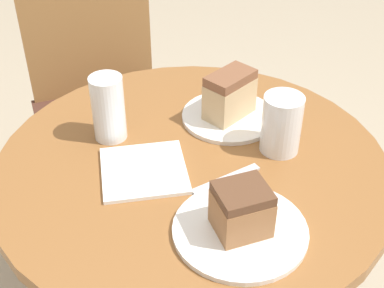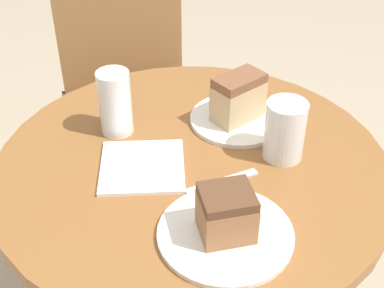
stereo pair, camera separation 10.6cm
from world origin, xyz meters
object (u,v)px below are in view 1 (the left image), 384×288
Objects in this scene: chair at (103,106)px; glass_lemonade at (109,112)px; glass_water at (281,126)px; plate_far at (229,116)px; cake_slice_near at (240,210)px; cake_slice_far at (230,95)px; plate_near at (238,231)px.

glass_lemonade is (-0.11, -0.59, 0.36)m from chair.
chair is 6.05× the size of glass_lemonade.
plate_far is at bearing 108.30° from glass_water.
glass_lemonade reaches higher than plate_far.
plate_far is 1.47× the size of glass_lemonade.
glass_water is (0.31, -0.18, -0.00)m from glass_lemonade.
plate_far is 2.32× the size of cake_slice_near.
chair is at bearing 91.24° from cake_slice_near.
cake_slice_near is 0.26m from glass_water.
chair is 4.11× the size of plate_far.
chair is 6.74× the size of cake_slice_far.
cake_slice_far reaches higher than cake_slice_near.
cake_slice_far is at bearing -7.09° from glass_lemonade.
plate_near is 2.58× the size of cake_slice_near.
glass_lemonade is (-0.26, 0.03, 0.00)m from cake_slice_far.
glass_water is (0.18, 0.18, 0.00)m from cake_slice_near.
cake_slice_far is at bearing 108.30° from glass_water.
plate_near is at bearing -134.98° from glass_water.
chair is at bearing 79.84° from glass_lemonade.
chair is 0.71m from plate_far.
glass_water is at bearing -29.50° from glass_lemonade.
cake_slice_near is at bearing -90.00° from plate_near.
glass_water is at bearing 45.02° from plate_near.
plate_near is 0.05m from cake_slice_near.
chair reaches higher than cake_slice_near.
chair is 9.54× the size of cake_slice_near.
cake_slice_far is at bearing 0.00° from plate_far.
plate_far is 0.16m from glass_water.
chair is 1.01m from cake_slice_near.
plate_near is 1.11× the size of plate_far.
glass_water is at bearing -71.70° from cake_slice_far.
glass_lemonade is (-0.13, 0.36, 0.06)m from plate_near.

